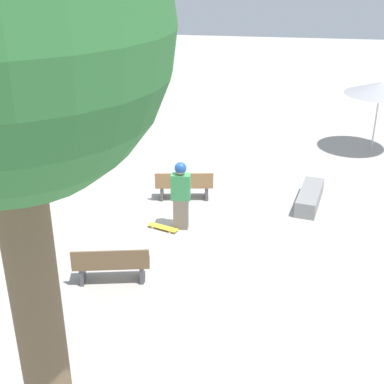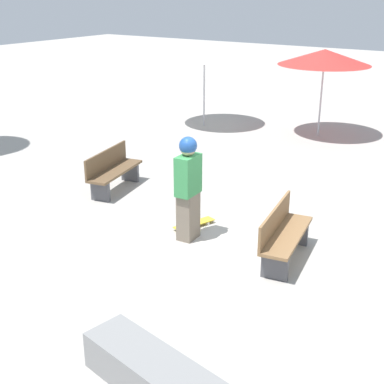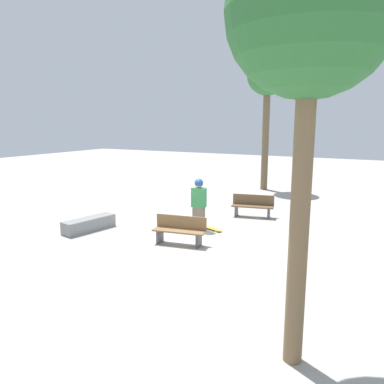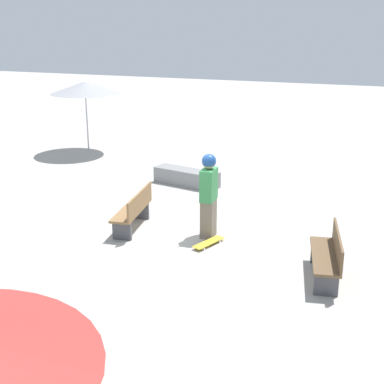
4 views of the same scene
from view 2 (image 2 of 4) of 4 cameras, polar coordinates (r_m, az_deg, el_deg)
ground_plane at (r=8.76m, az=5.09°, el=-6.04°), size 60.00×60.00×0.00m
skater_main at (r=8.70m, az=-0.41°, el=0.73°), size 0.29×0.48×1.77m
skateboard at (r=9.47m, az=0.23°, el=-3.40°), size 0.45×0.82×0.07m
concrete_ledge at (r=5.83m, az=-3.68°, el=-19.23°), size 1.93×0.87×0.43m
bench_near at (r=8.34m, az=9.69°, el=-4.48°), size 0.70×1.65×0.85m
bench_far at (r=11.16m, az=-8.44°, el=2.28°), size 0.76×1.66×0.85m
shade_umbrella_white at (r=16.10m, az=1.33°, el=14.65°), size 2.51×2.51×2.35m
shade_umbrella_red at (r=15.36m, az=13.95°, el=13.79°), size 2.52×2.52×2.40m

